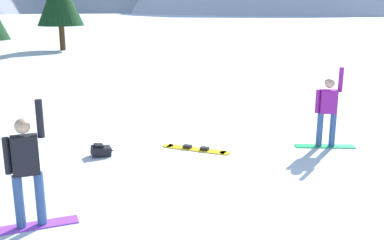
{
  "coord_description": "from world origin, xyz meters",
  "views": [
    {
      "loc": [
        -3.21,
        -6.39,
        3.52
      ],
      "look_at": [
        0.44,
        2.48,
        1.0
      ],
      "focal_mm": 41.93,
      "sensor_mm": 36.0,
      "label": 1
    }
  ],
  "objects": [
    {
      "name": "ground_plane",
      "position": [
        0.0,
        0.0,
        0.0
      ],
      "size": [
        800.0,
        800.0,
        0.0
      ],
      "primitive_type": "plane",
      "color": "silver"
    },
    {
      "name": "snowboarder_midground",
      "position": [
        3.97,
        2.28,
        0.95
      ],
      "size": [
        1.46,
        0.86,
        2.01
      ],
      "color": "#19B259",
      "rests_on": "ground_plane"
    },
    {
      "name": "backpack_black",
      "position": [
        -1.38,
        3.72,
        0.14
      ],
      "size": [
        0.53,
        0.32,
        0.31
      ],
      "color": "black",
      "rests_on": "ground_plane"
    },
    {
      "name": "snowboarder_foreground",
      "position": [
        -3.1,
        0.68,
        1.0
      ],
      "size": [
        1.46,
        0.32,
        2.09
      ],
      "color": "#993FD8",
      "rests_on": "ground_plane"
    },
    {
      "name": "loose_snowboard_far_spare",
      "position": [
        0.87,
        3.28,
        0.02
      ],
      "size": [
        1.47,
        1.43,
        0.09
      ],
      "color": "yellow",
      "rests_on": "ground_plane"
    }
  ]
}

